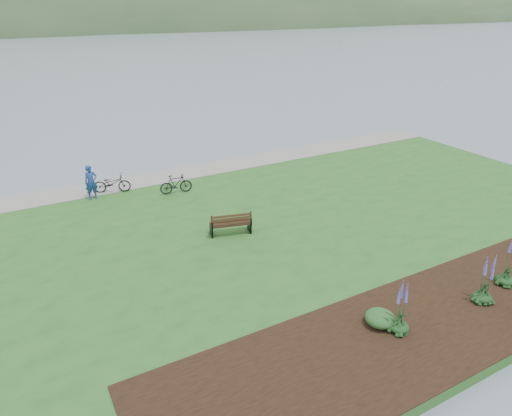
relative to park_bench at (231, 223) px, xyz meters
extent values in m
plane|color=slate|center=(2.35, 1.42, -0.94)|extent=(600.00, 600.00, 0.00)
cube|color=#24591F|center=(2.35, -0.58, -0.74)|extent=(34.00, 20.00, 0.40)
cube|color=gray|center=(2.35, 8.32, -0.52)|extent=(34.00, 2.20, 0.03)
cube|color=black|center=(5.35, -8.38, -0.52)|extent=(24.00, 4.40, 0.04)
cube|color=#322013|center=(0.03, 0.11, -0.05)|extent=(1.83, 1.03, 0.05)
cube|color=#322013|center=(-0.05, -0.20, 0.27)|extent=(1.72, 0.60, 0.54)
cube|color=black|center=(-0.79, 0.32, -0.30)|extent=(0.21, 0.59, 0.48)
cube|color=black|center=(0.85, -0.10, -0.30)|extent=(0.21, 0.59, 0.48)
imported|color=navy|center=(-4.44, 6.98, 0.51)|extent=(0.83, 0.63, 2.09)
imported|color=black|center=(-3.36, 7.39, -0.04)|extent=(1.29, 2.03, 1.00)
imported|color=black|center=(-0.45, 5.62, -0.03)|extent=(0.73, 1.75, 1.02)
ellipsoid|color=#143717|center=(5.23, -8.49, -0.35)|extent=(0.62, 0.62, 0.31)
cone|color=#5147A6|center=(5.23, -8.49, 0.58)|extent=(0.36, 0.36, 1.55)
ellipsoid|color=#143717|center=(6.83, -8.22, -0.35)|extent=(0.62, 0.62, 0.31)
cone|color=#5147A6|center=(6.83, -8.22, 0.77)|extent=(0.32, 0.32, 1.93)
ellipsoid|color=#143717|center=(1.65, -8.25, -0.35)|extent=(0.62, 0.62, 0.31)
cone|color=#5147A6|center=(1.65, -8.25, 0.71)|extent=(0.36, 0.36, 1.80)
ellipsoid|color=#1E4C21|center=(1.36, -7.74, -0.26)|extent=(0.94, 0.94, 0.47)
camera|label=1|loc=(-7.58, -15.90, 8.70)|focal=32.00mm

